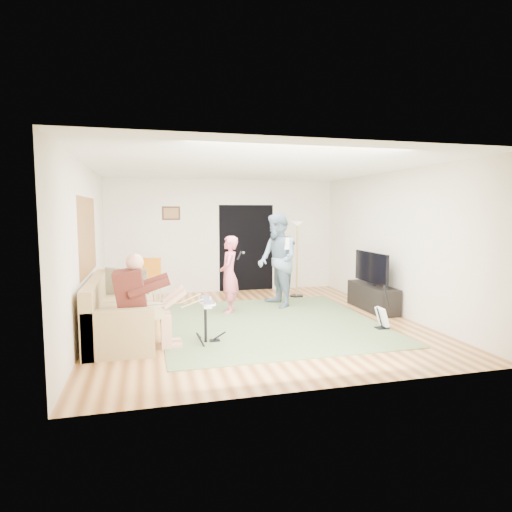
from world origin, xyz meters
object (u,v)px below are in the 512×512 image
(tv_cabinet, at_px, (373,297))
(torchiere_lamp, at_px, (297,245))
(drum_kit, at_px, (206,324))
(singer, at_px, (229,275))
(guitarist, at_px, (278,260))
(sofa, at_px, (116,317))
(television, at_px, (371,267))
(dining_chair, at_px, (149,288))
(guitar_spare, at_px, (382,317))

(tv_cabinet, bearing_deg, torchiere_lamp, 121.95)
(drum_kit, relative_size, singer, 0.45)
(guitarist, bearing_deg, singer, -83.07)
(sofa, distance_m, guitarist, 3.42)
(guitarist, distance_m, television, 1.85)
(drum_kit, relative_size, dining_chair, 0.69)
(sofa, bearing_deg, dining_chair, 77.06)
(drum_kit, distance_m, guitarist, 2.78)
(torchiere_lamp, xyz_separation_m, television, (0.96, -1.62, -0.33))
(torchiere_lamp, xyz_separation_m, tv_cabinet, (1.01, -1.62, -0.93))
(singer, xyz_separation_m, dining_chair, (-1.49, 1.10, -0.39))
(guitar_spare, height_order, tv_cabinet, guitar_spare)
(singer, relative_size, television, 1.25)
(sofa, height_order, drum_kit, sofa)
(drum_kit, bearing_deg, sofa, 153.47)
(sofa, relative_size, guitar_spare, 3.11)
(guitar_spare, distance_m, dining_chair, 4.71)
(television, bearing_deg, dining_chair, 159.84)
(torchiere_lamp, relative_size, tv_cabinet, 1.23)
(drum_kit, bearing_deg, television, 21.13)
(guitarist, xyz_separation_m, dining_chair, (-2.53, 0.83, -0.61))
(singer, relative_size, guitarist, 0.77)
(singer, xyz_separation_m, guitar_spare, (2.24, -1.77, -0.53))
(singer, bearing_deg, drum_kit, -5.75)
(singer, xyz_separation_m, tv_cabinet, (2.80, -0.46, -0.49))
(drum_kit, bearing_deg, dining_chair, 105.25)
(sofa, relative_size, singer, 1.55)
(drum_kit, bearing_deg, guitarist, 49.67)
(dining_chair, bearing_deg, television, -1.48)
(guitar_spare, bearing_deg, sofa, 171.46)
(sofa, bearing_deg, drum_kit, -26.53)
(singer, xyz_separation_m, television, (2.75, -0.46, 0.11))
(guitarist, xyz_separation_m, television, (1.70, -0.72, -0.11))
(guitar_spare, bearing_deg, television, 68.69)
(drum_kit, distance_m, television, 3.74)
(guitarist, bearing_deg, drum_kit, -47.76)
(drum_kit, relative_size, torchiere_lamp, 0.39)
(sofa, distance_m, tv_cabinet, 4.85)
(drum_kit, height_order, television, television)
(drum_kit, height_order, tv_cabinet, drum_kit)
(guitar_spare, relative_size, torchiere_lamp, 0.43)
(singer, height_order, guitar_spare, singer)
(guitarist, distance_m, guitar_spare, 2.48)
(guitarist, distance_m, torchiere_lamp, 1.19)
(drum_kit, bearing_deg, tv_cabinet, 20.85)
(singer, bearing_deg, television, 96.16)
(guitarist, bearing_deg, dining_chair, -115.59)
(guitar_spare, height_order, television, television)
(tv_cabinet, bearing_deg, sofa, -171.90)
(guitar_spare, xyz_separation_m, television, (0.51, 1.32, 0.64))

